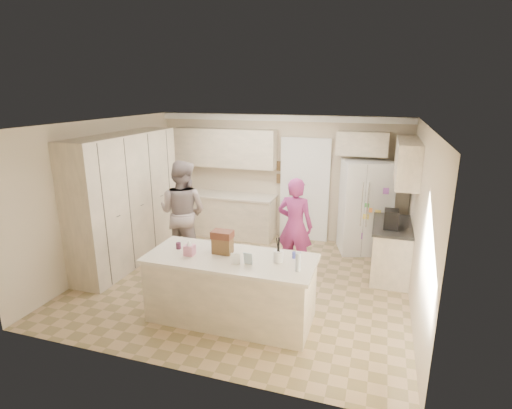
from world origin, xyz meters
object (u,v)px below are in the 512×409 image
(teen_girl, at_px, (295,226))
(island_base, at_px, (231,290))
(refrigerator, at_px, (365,207))
(dollhouse_body, at_px, (223,245))
(coffee_maker, at_px, (391,219))
(teen_boy, at_px, (183,212))
(tissue_box, at_px, (190,250))
(utensil_crock, at_px, (278,256))

(teen_girl, bearing_deg, island_base, 78.38)
(refrigerator, distance_m, dollhouse_body, 3.46)
(coffee_maker, relative_size, island_base, 0.14)
(teen_boy, xyz_separation_m, teen_girl, (2.03, 0.18, -0.11))
(teen_boy, relative_size, teen_girl, 1.13)
(island_base, distance_m, dollhouse_body, 0.62)
(coffee_maker, distance_m, tissue_box, 3.28)
(refrigerator, xyz_separation_m, coffee_maker, (0.46, -1.18, 0.17))
(coffee_maker, xyz_separation_m, island_base, (-2.05, -1.90, -0.63))
(island_base, height_order, dollhouse_body, dollhouse_body)
(refrigerator, xyz_separation_m, island_base, (-1.59, -3.08, -0.46))
(dollhouse_body, distance_m, teen_boy, 2.00)
(refrigerator, distance_m, teen_boy, 3.47)
(island_base, xyz_separation_m, tissue_box, (-0.55, -0.10, 0.56))
(coffee_maker, bearing_deg, tissue_box, -142.43)
(tissue_box, relative_size, teen_boy, 0.07)
(utensil_crock, bearing_deg, dollhouse_body, 176.42)
(refrigerator, relative_size, coffee_maker, 6.00)
(teen_girl, bearing_deg, teen_boy, 9.78)
(refrigerator, height_order, island_base, refrigerator)
(island_base, bearing_deg, tissue_box, -169.70)
(tissue_box, distance_m, teen_girl, 2.13)
(utensil_crock, bearing_deg, tissue_box, -172.87)
(refrigerator, height_order, tissue_box, refrigerator)
(dollhouse_body, bearing_deg, island_base, -33.69)
(dollhouse_body, xyz_separation_m, teen_boy, (-1.37, 1.46, -0.09))
(refrigerator, height_order, utensil_crock, refrigerator)
(refrigerator, relative_size, teen_boy, 0.95)
(coffee_maker, bearing_deg, refrigerator, 111.15)
(tissue_box, relative_size, dollhouse_body, 0.54)
(coffee_maker, relative_size, utensil_crock, 2.00)
(dollhouse_body, relative_size, teen_boy, 0.14)
(utensil_crock, height_order, teen_boy, teen_boy)
(utensil_crock, distance_m, teen_boy, 2.64)
(refrigerator, xyz_separation_m, utensil_crock, (-0.94, -3.03, 0.10))
(coffee_maker, xyz_separation_m, dollhouse_body, (-2.20, -1.80, -0.03))
(teen_girl, bearing_deg, coffee_maker, -169.34)
(island_base, distance_m, utensil_crock, 0.86)
(dollhouse_body, bearing_deg, teen_girl, 68.13)
(coffee_maker, distance_m, dollhouse_body, 2.84)
(coffee_maker, relative_size, teen_girl, 0.18)
(tissue_box, relative_size, teen_girl, 0.08)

